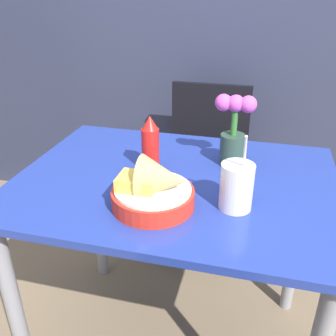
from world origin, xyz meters
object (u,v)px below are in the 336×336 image
at_px(food_basket, 156,190).
at_px(flower_vase, 234,131).
at_px(drink_cup, 236,188).
at_px(ketchup_bottle, 150,144).
at_px(chair_far_window, 206,153).

bearing_deg(food_basket, flower_vase, 61.74).
bearing_deg(drink_cup, flower_vase, 98.02).
bearing_deg(ketchup_bottle, chair_far_window, 83.18).
height_order(chair_far_window, flower_vase, flower_vase).
relative_size(food_basket, drink_cup, 1.01).
bearing_deg(flower_vase, chair_far_window, 106.20).
distance_m(chair_far_window, food_basket, 0.94).
bearing_deg(food_basket, drink_cup, 12.95).
bearing_deg(flower_vase, food_basket, -118.26).
bearing_deg(food_basket, ketchup_bottle, 110.19).
xyz_separation_m(chair_far_window, drink_cup, (0.21, -0.85, 0.30)).
height_order(chair_far_window, ketchup_bottle, ketchup_bottle).
relative_size(chair_far_window, food_basket, 3.75).
xyz_separation_m(chair_far_window, flower_vase, (0.17, -0.58, 0.35)).
relative_size(ketchup_bottle, flower_vase, 0.77).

